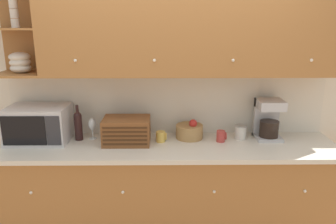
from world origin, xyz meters
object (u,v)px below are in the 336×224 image
(wine_bottle, at_px, (78,124))
(storage_canister, at_px, (241,132))
(microwave, at_px, (39,124))
(bread_box, at_px, (127,131))
(mug_blue_second, at_px, (161,137))
(wine_glass, at_px, (92,125))
(mug, at_px, (221,136))
(fruit_basket, at_px, (190,131))
(coffee_maker, at_px, (268,119))

(wine_bottle, bearing_deg, storage_canister, 0.52)
(microwave, relative_size, bread_box, 1.29)
(wine_bottle, distance_m, mug_blue_second, 0.77)
(microwave, distance_m, bread_box, 0.80)
(wine_glass, bearing_deg, mug, -4.19)
(wine_glass, distance_m, mug, 1.19)
(wine_glass, distance_m, mug_blue_second, 0.65)
(microwave, relative_size, wine_glass, 2.69)
(mug, bearing_deg, bread_box, -178.55)
(microwave, xyz_separation_m, mug_blue_second, (1.11, -0.03, -0.11))
(mug_blue_second, bearing_deg, wine_glass, 172.75)
(storage_canister, bearing_deg, wine_glass, 179.54)
(fruit_basket, bearing_deg, wine_glass, -179.17)
(mug_blue_second, distance_m, coffee_maker, 1.01)
(microwave, bearing_deg, mug_blue_second, -1.32)
(microwave, distance_m, fruit_basket, 1.38)
(bread_box, distance_m, storage_canister, 1.06)
(wine_glass, relative_size, bread_box, 0.48)
(mug_blue_second, bearing_deg, mug, -0.60)
(fruit_basket, xyz_separation_m, mug, (0.28, -0.10, -0.02))
(wine_glass, bearing_deg, microwave, -173.26)
(coffee_maker, bearing_deg, mug, -168.52)
(mug_blue_second, distance_m, storage_canister, 0.75)
(wine_glass, bearing_deg, mug_blue_second, -7.25)
(wine_glass, relative_size, fruit_basket, 0.79)
(microwave, distance_m, mug, 1.66)
(bread_box, bearing_deg, coffee_maker, 4.94)
(mug, bearing_deg, mug_blue_second, 179.40)
(bread_box, bearing_deg, fruit_basket, 11.94)
(microwave, bearing_deg, wine_bottle, 5.10)
(bread_box, distance_m, coffee_maker, 1.31)
(wine_bottle, height_order, storage_canister, wine_bottle)
(storage_canister, bearing_deg, bread_box, -174.69)
(coffee_maker, bearing_deg, storage_canister, -176.57)
(mug_blue_second, xyz_separation_m, fruit_basket, (0.27, 0.09, 0.02))
(mug, bearing_deg, storage_canister, 21.35)
(bread_box, height_order, fruit_basket, bread_box)
(microwave, distance_m, wine_bottle, 0.35)
(bread_box, xyz_separation_m, fruit_basket, (0.57, 0.12, -0.05))
(storage_canister, distance_m, coffee_maker, 0.28)
(storage_canister, xyz_separation_m, coffee_maker, (0.25, 0.02, 0.12))
(mug_blue_second, distance_m, mug, 0.55)
(fruit_basket, height_order, storage_canister, fruit_basket)
(wine_glass, xyz_separation_m, coffee_maker, (1.64, 0.00, 0.05))
(mug_blue_second, height_order, fruit_basket, fruit_basket)
(bread_box, height_order, storage_canister, bread_box)
(wine_glass, relative_size, mug_blue_second, 2.04)
(wine_glass, height_order, fruit_basket, wine_glass)
(wine_bottle, height_order, mug_blue_second, wine_bottle)
(mug_blue_second, relative_size, coffee_maker, 0.26)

